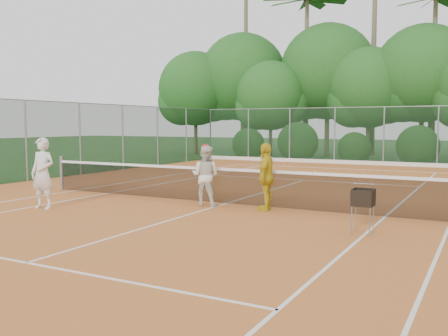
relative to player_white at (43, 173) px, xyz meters
The scene contains 13 objects.
ground 4.69m from the player_white, 36.89° to the left, with size 120.00×120.00×0.00m, color #1C4017.
clay_court 4.69m from the player_white, 36.89° to the left, with size 18.00×36.00×0.02m, color #C1692C.
tennis_net 4.62m from the player_white, 36.89° to the left, with size 11.97×0.10×1.10m.
player_white is the anchor object (origin of this frame).
player_center_grp 4.08m from the player_white, 34.84° to the left, with size 0.82×0.67×1.59m.
player_yellow 5.57m from the player_white, 25.44° to the left, with size 0.97×0.41×1.66m, color gold.
ball_hopper 7.78m from the player_white, ahead, with size 0.38×0.38×0.88m.
stray_ball_a 15.36m from the player_white, 88.24° to the left, with size 0.07×0.07×0.07m, color yellow.
stray_ball_b 13.00m from the player_white, 76.63° to the left, with size 0.07×0.07×0.07m, color yellow.
stray_ball_c 15.92m from the player_white, 64.41° to the left, with size 0.07×0.07×0.07m, color yellow.
court_markings 4.69m from the player_white, 36.89° to the left, with size 11.03×23.83×0.01m.
fence_back 18.15m from the player_white, 78.30° to the left, with size 18.07×0.07×3.00m.
tropical_treeline 23.92m from the player_white, 77.46° to the left, with size 32.10×8.49×15.03m.
Camera 1 is at (6.18, -11.54, 2.13)m, focal length 40.00 mm.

